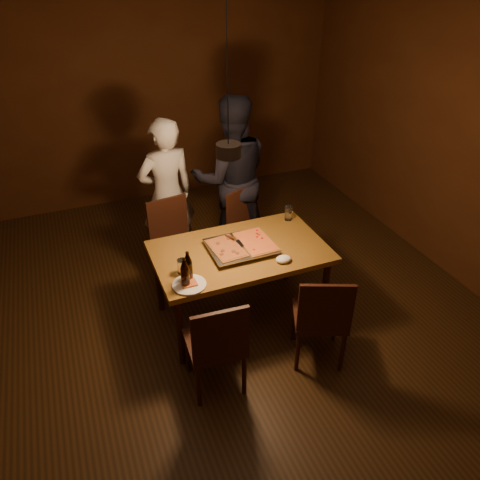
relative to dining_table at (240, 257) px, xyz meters
name	(u,v)px	position (x,y,z in m)	size (l,w,h in m)	color
room_shell	(229,194)	(-0.16, -0.18, 0.72)	(6.00, 6.00, 6.00)	#3A2310
dining_table	(240,257)	(0.00, 0.00, 0.00)	(1.50, 0.90, 0.75)	olive
chair_far_left	(173,235)	(-0.40, 0.81, -0.14)	(0.48, 0.48, 0.49)	#38190F
chair_far_right	(249,223)	(0.39, 0.74, -0.14)	(0.56, 0.56, 0.49)	#38190F
chair_near_left	(217,340)	(-0.48, -0.76, -0.14)	(0.45, 0.45, 0.49)	#38190F
chair_near_right	(322,313)	(0.39, -0.78, -0.14)	(0.55, 0.55, 0.49)	#38190F
pizza_tray	(240,248)	(0.00, -0.01, 0.10)	(0.55, 0.45, 0.05)	silver
pizza_meat	(226,248)	(-0.13, -0.01, 0.13)	(0.24, 0.38, 0.02)	maroon
pizza_cheese	(256,241)	(0.15, -0.01, 0.13)	(0.27, 0.42, 0.02)	gold
spatula	(239,244)	(-0.01, 0.00, 0.14)	(0.09, 0.24, 0.04)	silver
beer_bottle_a	(185,273)	(-0.58, -0.32, 0.20)	(0.07, 0.07, 0.26)	black
beer_bottle_b	(188,266)	(-0.54, -0.25, 0.21)	(0.07, 0.07, 0.26)	black
water_glass_left	(182,267)	(-0.56, -0.14, 0.14)	(0.08, 0.08, 0.13)	silver
water_glass_right	(288,213)	(0.63, 0.32, 0.14)	(0.07, 0.07, 0.14)	silver
plate_slice	(189,285)	(-0.55, -0.32, 0.08)	(0.27, 0.27, 0.03)	white
napkin	(283,259)	(0.27, -0.30, 0.10)	(0.13, 0.10, 0.05)	white
diner_white	(167,195)	(-0.35, 1.16, 0.13)	(0.59, 0.39, 1.62)	silver
diner_dark	(231,178)	(0.35, 1.13, 0.21)	(0.86, 0.67, 1.78)	black
pendant_lamp	(228,149)	(-0.16, -0.18, 1.08)	(0.18, 0.18, 1.10)	black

